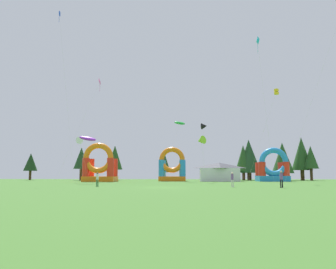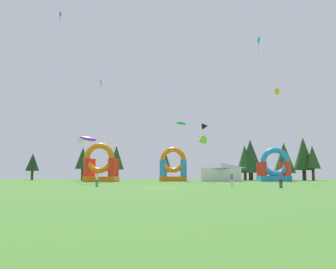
# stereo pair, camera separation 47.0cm
# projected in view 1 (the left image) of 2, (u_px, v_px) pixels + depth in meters

# --- Properties ---
(ground_plane) EXTENTS (120.00, 120.00, 0.00)m
(ground_plane) POSITION_uv_depth(u_px,v_px,m) (162.00, 188.00, 38.49)
(ground_plane) COLOR #3D6B28
(kite_cyan_diamond) EXTENTS (3.39, 5.27, 24.88)m
(kite_cyan_diamond) POSITION_uv_depth(u_px,v_px,m) (257.00, 42.00, 60.16)
(kite_cyan_diamond) COLOR #19B7CC
(kite_cyan_diamond) RESTS_ON ground_plane
(kite_yellow_box) EXTENTS (4.69, 5.16, 15.21)m
(kite_yellow_box) POSITION_uv_depth(u_px,v_px,m) (276.00, 92.00, 56.48)
(kite_yellow_box) COLOR yellow
(kite_yellow_box) RESTS_ON ground_plane
(kite_pink_diamond) EXTENTS (6.54, 6.94, 20.86)m
(kite_pink_diamond) POSITION_uv_depth(u_px,v_px,m) (100.00, 82.00, 71.37)
(kite_pink_diamond) COLOR #EA599E
(kite_pink_diamond) RESTS_ON ground_plane
(kite_white_delta) EXTENTS (2.71, 1.92, 8.22)m
(kite_white_delta) POSITION_uv_depth(u_px,v_px,m) (79.00, 140.00, 62.80)
(kite_white_delta) COLOR white
(kite_white_delta) RESTS_ON ground_plane
(kite_lime_delta) EXTENTS (2.14, 2.13, 8.19)m
(kite_lime_delta) POSITION_uv_depth(u_px,v_px,m) (201.00, 141.00, 61.50)
(kite_lime_delta) COLOR #8CD826
(kite_lime_delta) RESTS_ON ground_plane
(kite_blue_diamond) EXTENTS (1.78, 6.25, 27.96)m
(kite_blue_diamond) POSITION_uv_depth(u_px,v_px,m) (59.00, 18.00, 57.14)
(kite_blue_diamond) COLOR blue
(kite_blue_diamond) RESTS_ON ground_plane
(kite_purple_parafoil) EXTENTS (2.75, 1.49, 7.68)m
(kite_purple_parafoil) POSITION_uv_depth(u_px,v_px,m) (88.00, 139.00, 54.57)
(kite_purple_parafoil) COLOR purple
(kite_purple_parafoil) RESTS_ON ground_plane
(kite_black_delta) EXTENTS (1.50, 2.34, 11.43)m
(kite_black_delta) POSITION_uv_depth(u_px,v_px,m) (204.00, 126.00, 68.17)
(kite_black_delta) COLOR black
(kite_black_delta) RESTS_ON ground_plane
(kite_green_parafoil) EXTENTS (4.96, 5.02, 11.91)m
(kite_green_parafoil) POSITION_uv_depth(u_px,v_px,m) (180.00, 123.00, 69.08)
(kite_green_parafoil) COLOR green
(kite_green_parafoil) RESTS_ON ground_plane
(person_left_edge) EXTENTS (0.37, 0.37, 1.73)m
(person_left_edge) POSITION_uv_depth(u_px,v_px,m) (97.00, 178.00, 41.83)
(person_left_edge) COLOR #33723F
(person_left_edge) RESTS_ON ground_plane
(person_near_camera) EXTENTS (0.31, 0.31, 1.73)m
(person_near_camera) POSITION_uv_depth(u_px,v_px,m) (232.00, 178.00, 40.26)
(person_near_camera) COLOR silver
(person_near_camera) RESTS_ON ground_plane
(person_midfield) EXTENTS (0.32, 0.32, 1.86)m
(person_midfield) POSITION_uv_depth(u_px,v_px,m) (281.00, 178.00, 38.00)
(person_midfield) COLOR black
(person_midfield) RESTS_ON ground_plane
(inflatable_yellow_castle) EXTENTS (6.19, 4.87, 7.50)m
(inflatable_yellow_castle) POSITION_uv_depth(u_px,v_px,m) (99.00, 167.00, 68.11)
(inflatable_yellow_castle) COLOR orange
(inflatable_yellow_castle) RESTS_ON ground_plane
(inflatable_orange_dome) EXTENTS (6.04, 4.96, 6.75)m
(inflatable_orange_dome) POSITION_uv_depth(u_px,v_px,m) (273.00, 170.00, 70.30)
(inflatable_orange_dome) COLOR #268CD8
(inflatable_orange_dome) RESTS_ON ground_plane
(inflatable_blue_arch) EXTENTS (5.56, 4.51, 7.03)m
(inflatable_blue_arch) POSITION_uv_depth(u_px,v_px,m) (172.00, 168.00, 72.96)
(inflatable_blue_arch) COLOR orange
(inflatable_blue_arch) RESTS_ON ground_plane
(festival_tent) EXTENTS (7.77, 4.35, 3.76)m
(festival_tent) POSITION_uv_depth(u_px,v_px,m) (219.00, 172.00, 70.35)
(festival_tent) COLOR silver
(festival_tent) RESTS_ON ground_plane
(tree_row_0) EXTENTS (3.32, 3.32, 6.58)m
(tree_row_0) POSITION_uv_depth(u_px,v_px,m) (31.00, 162.00, 85.99)
(tree_row_0) COLOR #4C331E
(tree_row_0) RESTS_ON ground_plane
(tree_row_1) EXTENTS (3.47, 3.47, 7.58)m
(tree_row_1) POSITION_uv_depth(u_px,v_px,m) (81.00, 158.00, 80.48)
(tree_row_1) COLOR #4C331E
(tree_row_1) RESTS_ON ground_plane
(tree_row_2) EXTENTS (3.71, 3.71, 8.33)m
(tree_row_2) POSITION_uv_depth(u_px,v_px,m) (115.00, 158.00, 84.37)
(tree_row_2) COLOR #4C331E
(tree_row_2) RESTS_ON ground_plane
(tree_row_3) EXTENTS (2.88, 2.88, 6.49)m
(tree_row_3) POSITION_uv_depth(u_px,v_px,m) (164.00, 163.00, 81.79)
(tree_row_3) COLOR #4C331E
(tree_row_3) RESTS_ON ground_plane
(tree_row_4) EXTENTS (3.82, 3.82, 8.23)m
(tree_row_4) POSITION_uv_depth(u_px,v_px,m) (243.00, 158.00, 81.88)
(tree_row_4) COLOR #4C331E
(tree_row_4) RESTS_ON ground_plane
(tree_row_5) EXTENTS (5.42, 5.42, 9.57)m
(tree_row_5) POSITION_uv_depth(u_px,v_px,m) (249.00, 156.00, 82.20)
(tree_row_5) COLOR #4C331E
(tree_row_5) RESTS_ON ground_plane
(tree_row_6) EXTENTS (4.87, 4.87, 8.53)m
(tree_row_6) POSITION_uv_depth(u_px,v_px,m) (282.00, 158.00, 78.47)
(tree_row_6) COLOR #4C331E
(tree_row_6) RESTS_ON ground_plane
(tree_row_7) EXTENTS (4.68, 4.68, 9.96)m
(tree_row_7) POSITION_uv_depth(u_px,v_px,m) (302.00, 154.00, 80.67)
(tree_row_7) COLOR #4C331E
(tree_row_7) RESTS_ON ground_plane
(tree_row_8) EXTENTS (3.30, 3.30, 7.83)m
(tree_row_8) POSITION_uv_depth(u_px,v_px,m) (311.00, 157.00, 78.38)
(tree_row_8) COLOR #4C331E
(tree_row_8) RESTS_ON ground_plane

